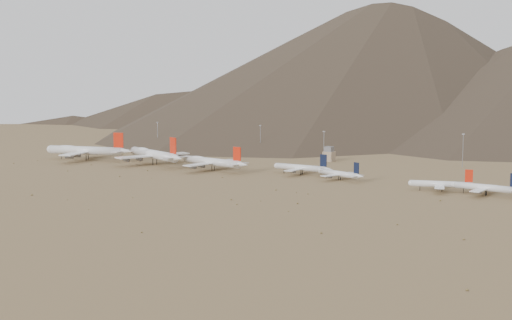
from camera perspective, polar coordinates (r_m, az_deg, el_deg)
The scene contains 14 objects.
ground at distance 493.23m, azimuth -3.48°, elevation -1.33°, with size 3000.00×3000.00×0.00m, color olive.
widebody_west at distance 600.46m, azimuth -13.45°, elevation 0.75°, with size 76.65×60.58×23.32m.
widebody_centre at distance 561.15m, azimuth -8.16°, elevation 0.46°, with size 74.94×60.04×23.49m.
widebody_east at distance 522.18m, azimuth -3.52°, elevation -0.14°, with size 63.97×49.77×19.09m.
narrowbody_a at distance 500.85m, azimuth 3.71°, elevation -0.62°, with size 46.84×33.44×15.45m.
narrowbody_b at distance 478.08m, azimuth 6.74°, elevation -1.10°, with size 39.05×29.04×13.33m.
narrowbody_c at distance 444.08m, azimuth 14.71°, elevation -1.88°, with size 40.76×30.29×13.89m.
narrowbody_d at distance 436.31m, azimuth 17.97°, elevation -2.12°, with size 43.77×31.55×14.45m.
control_tower at distance 579.69m, azimuth 5.87°, elevation 0.42°, with size 8.00×8.00×12.00m.
mast_far_west at distance 673.75m, azimuth -7.88°, elevation 2.06°, with size 2.00×0.60×25.70m.
mast_west at distance 626.48m, azimuth 0.35°, elevation 1.76°, with size 2.00×0.60×25.70m.
mast_centre at distance 564.40m, azimuth 5.45°, elevation 1.16°, with size 2.00×0.60×25.70m.
mast_east at distance 560.82m, azimuth 16.22°, elevation 0.87°, with size 2.00×0.60×25.70m.
desert_scrub at distance 420.83m, azimuth -6.16°, elevation -2.74°, with size 438.42×174.19×0.94m.
Camera 1 is at (284.17, -396.83, 71.06)m, focal length 50.00 mm.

